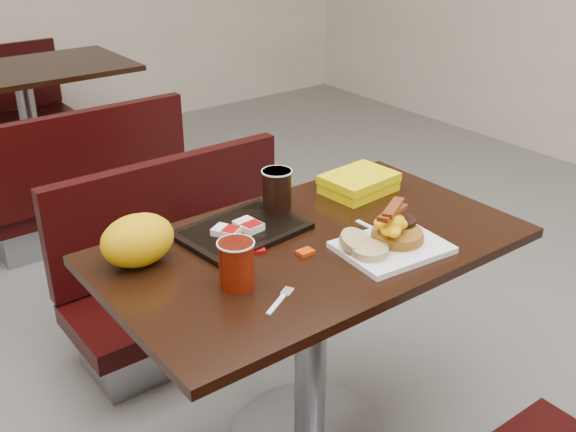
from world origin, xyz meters
TOP-DOWN VIEW (x-y plane):
  - table_near at (0.00, 0.00)m, footprint 1.20×0.70m
  - bench_near_n at (0.00, 0.70)m, footprint 1.00×0.46m
  - table_far at (0.00, 2.60)m, footprint 1.20×0.70m
  - bench_far_s at (0.00, 1.90)m, footprint 1.00×0.46m
  - platter at (0.14, -0.17)m, footprint 0.31×0.25m
  - pancake_stack at (0.18, -0.16)m, footprint 0.16×0.16m
  - sausage_patty at (0.21, -0.13)m, footprint 0.10×0.10m
  - scrambled_eggs at (0.15, -0.17)m, footprint 0.10×0.09m
  - bacon_strips at (0.16, -0.15)m, footprint 0.18×0.14m
  - muffin_bottom at (0.05, -0.18)m, footprint 0.12×0.12m
  - muffin_top at (0.05, -0.13)m, footprint 0.12×0.12m
  - coffee_cup_near at (-0.30, -0.07)m, footprint 0.12×0.12m
  - fork at (-0.28, -0.20)m, footprint 0.12×0.08m
  - knife at (0.19, -0.07)m, footprint 0.02×0.18m
  - condiment_syrup at (-0.06, -0.04)m, footprint 0.05×0.03m
  - condiment_ketchup at (-0.16, 0.04)m, footprint 0.05×0.05m
  - tray at (-0.13, 0.17)m, footprint 0.38×0.29m
  - hashbrown_sleeve_left at (-0.19, 0.16)m, footprint 0.08×0.09m
  - hashbrown_sleeve_right at (-0.12, 0.15)m, footprint 0.07×0.09m
  - coffee_cup_far at (0.04, 0.22)m, footprint 0.10×0.10m
  - clamshell at (0.35, 0.18)m, footprint 0.24×0.19m
  - paper_bag at (-0.45, 0.18)m, footprint 0.21×0.15m

SIDE VIEW (x-z plane):
  - bench_near_n at x=0.00m, z-range 0.00..0.72m
  - bench_far_s at x=0.00m, z-range 0.00..0.72m
  - table_near at x=0.00m, z-range 0.00..0.75m
  - table_far at x=0.00m, z-range 0.00..0.75m
  - fork at x=-0.28m, z-range 0.75..0.75m
  - knife at x=0.19m, z-range 0.75..0.75m
  - condiment_ketchup at x=-0.16m, z-range 0.75..0.76m
  - condiment_syrup at x=-0.06m, z-range 0.75..0.76m
  - tray at x=-0.13m, z-range 0.75..0.77m
  - platter at x=0.14m, z-range 0.75..0.77m
  - hashbrown_sleeve_left at x=-0.19m, z-range 0.77..0.79m
  - hashbrown_sleeve_right at x=-0.12m, z-range 0.77..0.79m
  - muffin_bottom at x=0.05m, z-range 0.77..0.79m
  - clamshell at x=0.35m, z-range 0.75..0.81m
  - pancake_stack at x=0.18m, z-range 0.77..0.80m
  - muffin_top at x=0.05m, z-range 0.76..0.82m
  - sausage_patty at x=0.21m, z-range 0.80..0.81m
  - coffee_cup_near at x=-0.30m, z-range 0.75..0.87m
  - paper_bag at x=-0.45m, z-range 0.75..0.89m
  - scrambled_eggs at x=0.15m, z-range 0.80..0.85m
  - coffee_cup_far at x=0.04m, z-range 0.77..0.89m
  - bacon_strips at x=0.16m, z-range 0.85..0.86m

